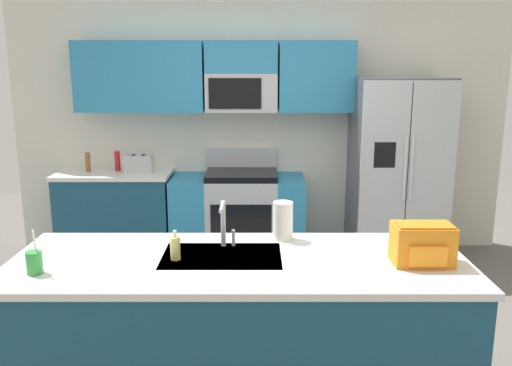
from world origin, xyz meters
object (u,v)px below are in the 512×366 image
object	(u,v)px
drink_cup_green	(35,262)
soap_dispenser	(176,248)
range_oven	(239,214)
refrigerator	(398,171)
toaster	(139,164)
pepper_mill	(89,162)
bottle_red	(118,161)
sink_faucet	(224,220)
paper_towel_roll	(283,221)
backpack	(423,243)

from	to	relation	value
drink_cup_green	soap_dispenser	distance (m)	0.73
range_oven	refrigerator	xyz separation A→B (m)	(1.61, -0.07, 0.48)
toaster	soap_dispenser	xyz separation A→B (m)	(0.73, -2.44, -0.02)
pepper_mill	bottle_red	size ratio (longest dim) A/B	0.97
refrigerator	bottle_red	distance (m)	2.85
sink_faucet	paper_towel_roll	distance (m)	0.39
refrigerator	pepper_mill	distance (m)	3.14
drink_cup_green	bottle_red	bearing A→B (deg)	95.58
toaster	soap_dispenser	world-z (taller)	toaster
pepper_mill	backpack	bearing A→B (deg)	-44.26
pepper_mill	bottle_red	world-z (taller)	bottle_red
range_oven	backpack	distance (m)	2.84
range_oven	backpack	world-z (taller)	backpack
toaster	drink_cup_green	distance (m)	2.65
refrigerator	bottle_red	xyz separation A→B (m)	(-2.85, 0.12, 0.08)
range_oven	soap_dispenser	bearing A→B (deg)	-96.09
sink_faucet	backpack	distance (m)	1.13
range_oven	sink_faucet	size ratio (longest dim) A/B	4.82
toaster	bottle_red	world-z (taller)	bottle_red
pepper_mill	soap_dispenser	bearing A→B (deg)	-63.15
range_oven	soap_dispenser	distance (m)	2.56
pepper_mill	sink_faucet	distance (m)	2.75
backpack	drink_cup_green	bearing A→B (deg)	-176.07
refrigerator	backpack	bearing A→B (deg)	-101.70
toaster	soap_dispenser	bearing A→B (deg)	-73.32
range_oven	paper_towel_roll	bearing A→B (deg)	-80.64
backpack	soap_dispenser	bearing A→B (deg)	177.32
paper_towel_roll	drink_cup_green	bearing A→B (deg)	-157.09
drink_cup_green	refrigerator	bearing A→B (deg)	45.52
toaster	pepper_mill	distance (m)	0.53
bottle_red	paper_towel_roll	distance (m)	2.71
toaster	sink_faucet	bearing A→B (deg)	-66.10
range_oven	pepper_mill	bearing A→B (deg)	-179.91
bottle_red	sink_faucet	xyz separation A→B (m)	(1.24, -2.35, 0.07)
toaster	bottle_red	bearing A→B (deg)	156.81
pepper_mill	backpack	size ratio (longest dim) A/B	0.61
bottle_red	toaster	bearing A→B (deg)	-23.19
sink_faucet	toaster	bearing A→B (deg)	113.90
range_oven	drink_cup_green	bearing A→B (deg)	-109.77
soap_dispenser	backpack	world-z (taller)	backpack
refrigerator	soap_dispenser	world-z (taller)	refrigerator
pepper_mill	paper_towel_roll	bearing A→B (deg)	-48.68
refrigerator	bottle_red	world-z (taller)	refrigerator
refrigerator	pepper_mill	bearing A→B (deg)	178.73
refrigerator	bottle_red	bearing A→B (deg)	177.53
pepper_mill	drink_cup_green	size ratio (longest dim) A/B	0.81
bottle_red	pepper_mill	bearing A→B (deg)	-169.43
bottle_red	soap_dispenser	bearing A→B (deg)	-69.07
sink_faucet	soap_dispenser	bearing A→B (deg)	-142.36
pepper_mill	drink_cup_green	distance (m)	2.76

